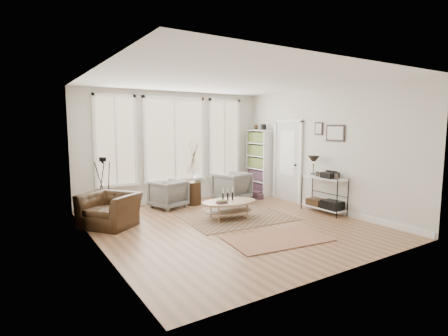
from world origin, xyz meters
TOP-DOWN VIEW (x-y plane):
  - room at (0.02, 0.03)m, footprint 5.50×5.54m
  - bay_window at (0.00, 2.71)m, footprint 4.14×0.12m
  - door at (2.57, 1.15)m, footprint 0.09×1.06m
  - bookcase at (2.44, 2.23)m, footprint 0.31×0.85m
  - low_shelf at (2.38, -0.30)m, footprint 0.38×1.08m
  - wall_art at (2.58, -0.27)m, footprint 0.04×0.88m
  - rug_main at (0.42, 0.43)m, footprint 2.40×1.87m
  - rug_runner at (0.19, -1.22)m, footprint 1.91×1.21m
  - coffee_table at (0.21, 0.42)m, footprint 1.32×0.92m
  - armchair_left at (-0.49, 2.09)m, footprint 0.93×0.95m
  - armchair_right at (1.31, 1.96)m, footprint 1.02×1.04m
  - side_table at (0.21, 2.08)m, footprint 0.39×0.39m
  - vase at (0.34, 2.11)m, footprint 0.22×0.22m
  - accent_chair at (-2.12, 1.25)m, footprint 1.36×1.34m
  - tripod_camera at (-2.03, 2.04)m, footprint 0.47×0.47m
  - book_stack_near at (2.05, 1.86)m, footprint 0.26×0.31m
  - book_stack_far at (2.05, 1.71)m, footprint 0.22×0.26m

SIDE VIEW (x-z plane):
  - rug_main at x=0.42m, z-range 0.00..0.01m
  - rug_runner at x=0.19m, z-range 0.01..0.02m
  - book_stack_far at x=2.05m, z-range 0.00..0.15m
  - book_stack_near at x=2.05m, z-range 0.00..0.19m
  - coffee_table at x=0.21m, z-range 0.02..0.59m
  - accent_chair at x=-2.12m, z-range 0.00..0.67m
  - armchair_left at x=-0.49m, z-range 0.00..0.69m
  - armchair_right at x=1.31m, z-range 0.00..0.77m
  - low_shelf at x=2.38m, z-range -0.14..1.16m
  - tripod_camera at x=-2.03m, z-range -0.05..1.28m
  - vase at x=0.34m, z-range 0.59..0.81m
  - side_table at x=0.21m, z-range -0.03..1.62m
  - bookcase at x=2.44m, z-range -0.07..1.99m
  - door at x=2.57m, z-range 0.01..2.23m
  - room at x=0.02m, z-range -0.02..2.88m
  - bay_window at x=0.00m, z-range 0.49..2.73m
  - wall_art at x=2.58m, z-range 1.66..2.10m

